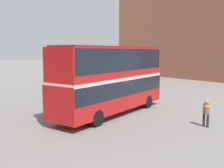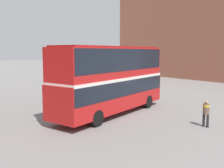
% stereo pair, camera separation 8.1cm
% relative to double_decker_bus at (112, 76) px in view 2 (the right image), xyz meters
% --- Properties ---
extents(ground_plane, '(240.00, 240.00, 0.00)m').
position_rel_double_decker_bus_xyz_m(ground_plane, '(0.12, -0.18, -2.78)').
color(ground_plane, gray).
extents(building_row_right, '(10.60, 34.42, 17.34)m').
position_rel_double_decker_bus_xyz_m(building_row_right, '(29.25, 10.86, 5.90)').
color(building_row_right, '#935642').
rests_on(building_row_right, ground_plane).
extents(double_decker_bus, '(10.76, 5.29, 4.87)m').
position_rel_double_decker_bus_xyz_m(double_decker_bus, '(0.00, 0.00, 0.00)').
color(double_decker_bus, red).
rests_on(double_decker_bus, ground_plane).
extents(pedestrian_foreground, '(0.45, 0.45, 1.63)m').
position_rel_double_decker_bus_xyz_m(pedestrian_foreground, '(2.38, -6.09, -1.78)').
color(pedestrian_foreground, '#232328').
rests_on(pedestrian_foreground, ground_plane).
extents(parked_car_kerb_near, '(4.61, 2.48, 1.42)m').
position_rel_double_decker_bus_xyz_m(parked_car_kerb_near, '(6.68, 12.55, -2.04)').
color(parked_car_kerb_near, navy).
rests_on(parked_car_kerb_near, ground_plane).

